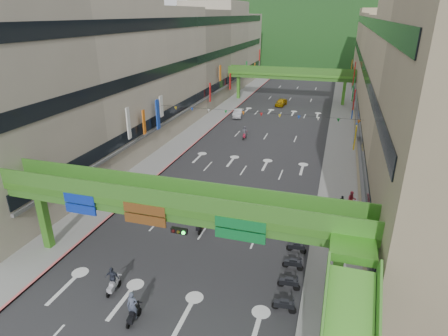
# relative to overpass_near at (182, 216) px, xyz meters

# --- Properties ---
(ground) EXTENTS (320.00, 320.00, 0.00)m
(ground) POSITION_rel_overpass_near_xyz_m (-0.93, -5.38, -5.21)
(ground) COLOR black
(ground) RESTS_ON ground
(road_slab) EXTENTS (18.00, 140.00, 0.02)m
(road_slab) POSITION_rel_overpass_near_xyz_m (-0.93, 44.62, -5.20)
(road_slab) COLOR #28282B
(road_slab) RESTS_ON ground
(sidewalk_left) EXTENTS (4.00, 140.00, 0.15)m
(sidewalk_left) POSITION_rel_overpass_near_xyz_m (-11.93, 44.62, -5.13)
(sidewalk_left) COLOR gray
(sidewalk_left) RESTS_ON ground
(sidewalk_right) EXTENTS (4.00, 140.00, 0.15)m
(sidewalk_right) POSITION_rel_overpass_near_xyz_m (10.07, 44.62, -5.13)
(sidewalk_right) COLOR gray
(sidewalk_right) RESTS_ON ground
(curb_left) EXTENTS (0.20, 140.00, 0.18)m
(curb_left) POSITION_rel_overpass_near_xyz_m (-10.03, 44.62, -5.12)
(curb_left) COLOR #CC5959
(curb_left) RESTS_ON ground
(curb_right) EXTENTS (0.20, 140.00, 0.18)m
(curb_right) POSITION_rel_overpass_near_xyz_m (8.17, 44.62, -5.12)
(curb_right) COLOR gray
(curb_right) RESTS_ON ground
(building_row_left) EXTENTS (12.80, 95.00, 19.00)m
(building_row_left) POSITION_rel_overpass_near_xyz_m (-19.86, 44.62, 4.25)
(building_row_left) COLOR #9E937F
(building_row_left) RESTS_ON ground
(building_row_right) EXTENTS (12.80, 95.00, 19.00)m
(building_row_right) POSITION_rel_overpass_near_xyz_m (18.00, 44.62, 4.25)
(building_row_right) COLOR gray
(building_row_right) RESTS_ON ground
(overpass_near) EXTENTS (28.00, 12.27, 7.10)m
(overpass_near) POSITION_rel_overpass_near_xyz_m (0.00, 0.00, 0.00)
(overpass_near) COLOR #4C9E2D
(overpass_near) RESTS_ON ground
(overpass_far) EXTENTS (28.00, 2.20, 7.10)m
(overpass_far) POSITION_rel_overpass_near_xyz_m (-0.93, 59.62, 0.20)
(overpass_far) COLOR #4C9E2D
(overpass_far) RESTS_ON ground
(hill_left) EXTENTS (168.00, 140.00, 112.00)m
(hill_left) POSITION_rel_overpass_near_xyz_m (-15.93, 154.62, -5.21)
(hill_left) COLOR #1C4419
(hill_left) RESTS_ON ground
(hill_right) EXTENTS (208.00, 176.00, 128.00)m
(hill_right) POSITION_rel_overpass_near_xyz_m (24.07, 174.62, -5.21)
(hill_right) COLOR #1C4419
(hill_right) RESTS_ON ground
(bunting_string) EXTENTS (26.00, 0.36, 0.47)m
(bunting_string) POSITION_rel_overpass_near_xyz_m (-0.93, 24.62, 0.75)
(bunting_string) COLOR black
(bunting_string) RESTS_ON ground
(scooter_rider_near) EXTENTS (0.71, 1.60, 2.16)m
(scooter_rider_near) POSITION_rel_overpass_near_xyz_m (-1.53, -4.38, -4.18)
(scooter_rider_near) COLOR black
(scooter_rider_near) RESTS_ON ground
(scooter_rider_mid) EXTENTS (0.94, 1.60, 2.13)m
(scooter_rider_mid) POSITION_rel_overpass_near_xyz_m (-1.12, 6.42, -4.10)
(scooter_rider_mid) COLOR black
(scooter_rider_mid) RESTS_ON ground
(scooter_rider_left) EXTENTS (1.00, 1.60, 1.98)m
(scooter_rider_left) POSITION_rel_overpass_near_xyz_m (-4.15, -2.43, -4.22)
(scooter_rider_left) COLOR #9D9BA4
(scooter_rider_left) RESTS_ON ground
(scooter_rider_far) EXTENTS (0.87, 1.60, 1.99)m
(scooter_rider_far) POSITION_rel_overpass_near_xyz_m (-3.75, 32.40, -4.20)
(scooter_rider_far) COLOR maroon
(scooter_rider_far) RESTS_ON ground
(parked_scooter_row) EXTENTS (1.60, 11.57, 1.08)m
(parked_scooter_row) POSITION_rel_overpass_near_xyz_m (7.12, 4.62, -4.68)
(parked_scooter_row) COLOR black
(parked_scooter_row) RESTS_ON ground
(car_silver) EXTENTS (2.07, 4.59, 1.46)m
(car_silver) POSITION_rel_overpass_near_xyz_m (-7.93, 44.49, -4.47)
(car_silver) COLOR #BAB9C0
(car_silver) RESTS_ON ground
(car_yellow) EXTENTS (2.24, 4.41, 1.44)m
(car_yellow) POSITION_rel_overpass_near_xyz_m (-1.87, 55.55, -4.49)
(car_yellow) COLOR #BA8B0B
(car_yellow) RESTS_ON ground
(pedestrian_red) EXTENTS (0.93, 0.78, 1.70)m
(pedestrian_red) POSITION_rel_overpass_near_xyz_m (11.27, 14.37, -4.35)
(pedestrian_red) COLOR #B42E40
(pedestrian_red) RESTS_ON ground
(pedestrian_dark) EXTENTS (0.96, 0.61, 1.52)m
(pedestrian_dark) POSITION_rel_overpass_near_xyz_m (10.37, 13.59, -4.45)
(pedestrian_dark) COLOR black
(pedestrian_dark) RESTS_ON ground
(pedestrian_blue) EXTENTS (0.75, 0.52, 1.54)m
(pedestrian_blue) POSITION_rel_overpass_near_xyz_m (8.87, 9.85, -4.44)
(pedestrian_blue) COLOR #293F4E
(pedestrian_blue) RESTS_ON ground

